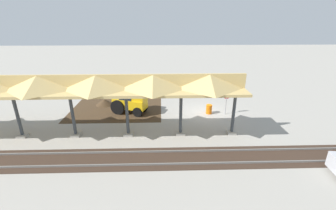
{
  "coord_description": "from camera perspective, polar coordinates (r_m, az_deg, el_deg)",
  "views": [
    {
      "loc": [
        4.17,
        20.17,
        8.62
      ],
      "look_at": [
        3.6,
        1.98,
        1.6
      ],
      "focal_mm": 24.0,
      "sensor_mm": 36.0,
      "label": 1
    }
  ],
  "objects": [
    {
      "name": "traffic_barrel",
      "position": [
        22.02,
        10.37,
        -1.05
      ],
      "size": [
        0.56,
        0.56,
        0.9
      ],
      "primitive_type": "cylinder",
      "color": "orange",
      "rests_on": "ground"
    },
    {
      "name": "ground_plane",
      "position": [
        22.33,
        9.1,
        -1.89
      ],
      "size": [
        120.0,
        120.0,
        0.0
      ],
      "primitive_type": "plane",
      "color": "#9E998E"
    },
    {
      "name": "stop_sign",
      "position": [
        21.82,
        14.65,
        1.83
      ],
      "size": [
        0.76,
        0.06,
        2.32
      ],
      "color": "gray",
      "rests_on": "ground"
    },
    {
      "name": "dirt_work_zone",
      "position": [
        23.63,
        -12.8,
        -0.84
      ],
      "size": [
        9.04,
        7.0,
        0.01
      ],
      "primitive_type": "cube",
      "color": "#42301E",
      "rests_on": "ground"
    },
    {
      "name": "platform_canopy",
      "position": [
        17.78,
        -24.14,
        4.77
      ],
      "size": [
        25.89,
        3.2,
        4.9
      ],
      "color": "#9E998E",
      "rests_on": "ground"
    },
    {
      "name": "backhoe",
      "position": [
        21.96,
        -10.02,
        1.2
      ],
      "size": [
        5.22,
        2.88,
        2.82
      ],
      "color": "#EAB214",
      "rests_on": "ground"
    },
    {
      "name": "rail_tracks",
      "position": [
        15.75,
        14.21,
        -12.7
      ],
      "size": [
        60.0,
        2.58,
        0.15
      ],
      "color": "slate",
      "rests_on": "ground"
    },
    {
      "name": "dirt_mound",
      "position": [
        24.98,
        -15.77,
        0.09
      ],
      "size": [
        3.69,
        3.69,
        1.29
      ],
      "primitive_type": "cone",
      "color": "#42301E",
      "rests_on": "ground"
    }
  ]
}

